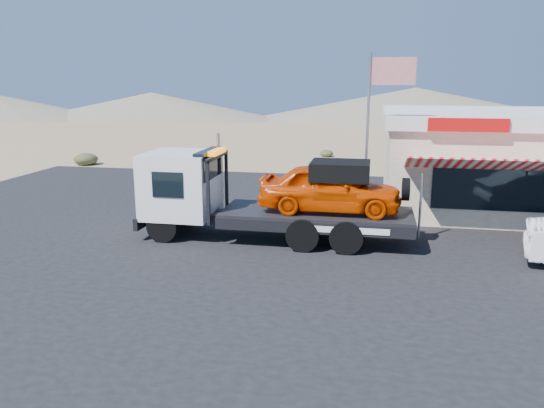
{
  "coord_description": "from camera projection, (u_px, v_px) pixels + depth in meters",
  "views": [
    {
      "loc": [
        4.93,
        -13.99,
        5.13
      ],
      "look_at": [
        2.0,
        1.23,
        1.5
      ],
      "focal_mm": 35.0,
      "sensor_mm": 36.0,
      "label": 1
    }
  ],
  "objects": [
    {
      "name": "desert_scrub",
      "position": [
        28.0,
        177.0,
        27.06
      ],
      "size": [
        24.23,
        29.38,
        0.78
      ],
      "color": "#394022",
      "rests_on": "ground"
    },
    {
      "name": "tow_truck",
      "position": [
        268.0,
        193.0,
        17.21
      ],
      "size": [
        8.72,
        2.59,
        2.92
      ],
      "color": "black",
      "rests_on": "asphalt_lot"
    },
    {
      "name": "distant_hills",
      "position": [
        261.0,
        105.0,
        69.54
      ],
      "size": [
        126.0,
        48.0,
        4.2
      ],
      "color": "#726B59",
      "rests_on": "ground"
    },
    {
      "name": "jerky_store",
      "position": [
        512.0,
        159.0,
        21.64
      ],
      "size": [
        10.4,
        9.97,
        3.9
      ],
      "color": "#C4B294",
      "rests_on": "asphalt_lot"
    },
    {
      "name": "ground",
      "position": [
        197.0,
        261.0,
        15.45
      ],
      "size": [
        120.0,
        120.0,
        0.0
      ],
      "primitive_type": "plane",
      "color": "#997B57",
      "rests_on": "ground"
    },
    {
      "name": "flagpole",
      "position": [
        375.0,
        121.0,
        17.99
      ],
      "size": [
        1.55,
        0.1,
        6.0
      ],
      "color": "#99999E",
      "rests_on": "asphalt_lot"
    },
    {
      "name": "asphalt_lot",
      "position": [
        282.0,
        235.0,
        17.95
      ],
      "size": [
        32.0,
        24.0,
        0.02
      ],
      "primitive_type": "cube",
      "color": "black",
      "rests_on": "ground"
    }
  ]
}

